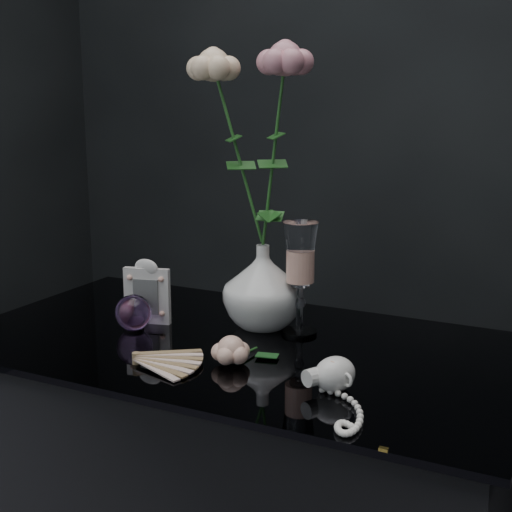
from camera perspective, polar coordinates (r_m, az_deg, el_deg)
The scene contains 8 objects.
vase at distance 1.40m, azimuth 0.55°, elevation -2.46°, with size 0.16×0.16×0.17m, color white.
wine_glass at distance 1.35m, azimuth 3.55°, elevation -1.84°, with size 0.07×0.07×0.22m, color white, non-canonical shape.
picture_frame at distance 1.44m, azimuth -8.71°, elevation -2.80°, with size 0.10×0.08×0.13m, color silver, non-canonical shape.
paperweight at distance 1.41m, azimuth -9.77°, elevation -4.48°, with size 0.07×0.07×0.07m, color #B582D3, non-canonical shape.
paper_fan at distance 1.24m, azimuth -9.57°, elevation -7.98°, with size 0.23×0.18×0.02m, color beige, non-canonical shape.
loose_rose at distance 1.22m, azimuth -2.01°, elevation -7.53°, with size 0.11×0.15×0.05m, color #F6B89F, non-canonical shape.
pearl_jar at distance 1.12m, azimuth 6.32°, elevation -9.26°, with size 0.19×0.20×0.06m, color white, non-canonical shape.
roses at distance 1.36m, azimuth -0.24°, elevation 9.78°, with size 0.22×0.12×0.43m.
Camera 1 is at (0.60, -1.06, 1.21)m, focal length 50.00 mm.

